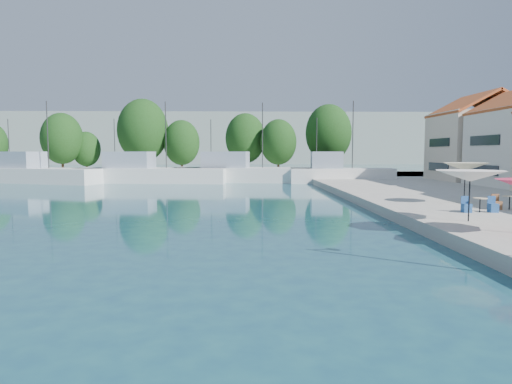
{
  "coord_description": "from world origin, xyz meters",
  "views": [
    {
      "loc": [
        -1.96,
        0.67,
        3.72
      ],
      "look_at": [
        -1.32,
        26.0,
        1.51
      ],
      "focal_mm": 32.0,
      "sensor_mm": 36.0,
      "label": 1
    }
  ],
  "objects_px": {
    "trawler_02": "(148,174)",
    "trawler_03": "(244,173)",
    "umbrella_cream": "(465,167)",
    "umbrella_white": "(470,176)",
    "trawler_01": "(35,174)",
    "trawler_04": "(339,174)"
  },
  "relations": [
    {
      "from": "trawler_02",
      "to": "umbrella_cream",
      "type": "relative_size",
      "value": 6.87
    },
    {
      "from": "trawler_02",
      "to": "umbrella_cream",
      "type": "distance_m",
      "value": 38.3
    },
    {
      "from": "trawler_03",
      "to": "trawler_01",
      "type": "bearing_deg",
      "value": -169.89
    },
    {
      "from": "trawler_01",
      "to": "trawler_04",
      "type": "height_order",
      "value": "same"
    },
    {
      "from": "umbrella_white",
      "to": "trawler_02",
      "type": "bearing_deg",
      "value": 121.55
    },
    {
      "from": "trawler_03",
      "to": "trawler_04",
      "type": "bearing_deg",
      "value": -4.59
    },
    {
      "from": "umbrella_cream",
      "to": "umbrella_white",
      "type": "bearing_deg",
      "value": -114.58
    },
    {
      "from": "trawler_01",
      "to": "umbrella_cream",
      "type": "relative_size",
      "value": 6.43
    },
    {
      "from": "trawler_02",
      "to": "trawler_03",
      "type": "distance_m",
      "value": 11.78
    },
    {
      "from": "trawler_01",
      "to": "trawler_02",
      "type": "relative_size",
      "value": 0.94
    },
    {
      "from": "trawler_02",
      "to": "trawler_01",
      "type": "bearing_deg",
      "value": -173.78
    },
    {
      "from": "trawler_01",
      "to": "umbrella_white",
      "type": "bearing_deg",
      "value": -25.65
    },
    {
      "from": "umbrella_cream",
      "to": "trawler_02",
      "type": "bearing_deg",
      "value": 131.35
    },
    {
      "from": "trawler_01",
      "to": "umbrella_white",
      "type": "xyz_separation_m",
      "value": [
        35.72,
        -35.84,
        1.59
      ]
    },
    {
      "from": "trawler_03",
      "to": "umbrella_white",
      "type": "height_order",
      "value": "trawler_03"
    },
    {
      "from": "trawler_02",
      "to": "umbrella_cream",
      "type": "height_order",
      "value": "trawler_02"
    },
    {
      "from": "trawler_03",
      "to": "umbrella_white",
      "type": "bearing_deg",
      "value": -66.35
    },
    {
      "from": "trawler_03",
      "to": "umbrella_white",
      "type": "xyz_separation_m",
      "value": [
        10.26,
        -36.75,
        1.59
      ]
    },
    {
      "from": "trawler_01",
      "to": "trawler_02",
      "type": "height_order",
      "value": "same"
    },
    {
      "from": "trawler_03",
      "to": "umbrella_cream",
      "type": "distance_m",
      "value": 32.61
    },
    {
      "from": "trawler_01",
      "to": "trawler_02",
      "type": "distance_m",
      "value": 13.71
    },
    {
      "from": "umbrella_white",
      "to": "trawler_03",
      "type": "bearing_deg",
      "value": 105.6
    }
  ]
}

